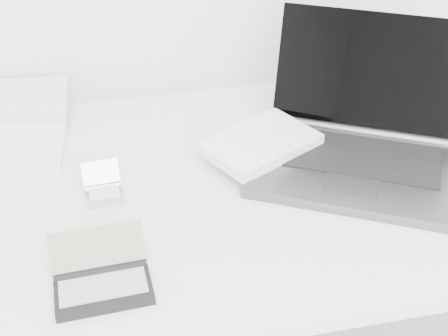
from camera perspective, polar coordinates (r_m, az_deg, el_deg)
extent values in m
cube|color=white|center=(1.30, 0.92, -1.56)|extent=(1.60, 0.80, 0.03)
cylinder|color=silver|center=(2.04, 19.55, -1.37)|extent=(0.04, 0.04, 0.70)
cube|color=#525557|center=(1.33, 11.85, -0.24)|extent=(0.50, 0.45, 0.02)
cube|color=black|center=(1.35, 12.09, 1.13)|extent=(0.37, 0.30, 0.00)
cube|color=black|center=(1.42, 13.33, 8.45)|extent=(0.41, 0.27, 0.25)
cylinder|color=#525557|center=(1.44, 12.52, 3.26)|extent=(0.37, 0.21, 0.02)
cube|color=#36393B|center=(1.27, 11.59, -1.43)|extent=(0.13, 0.11, 0.00)
cube|color=white|center=(1.34, 3.32, 2.28)|extent=(0.28, 0.25, 0.02)
cube|color=white|center=(1.34, 3.34, 2.74)|extent=(0.27, 0.24, 0.00)
cube|color=white|center=(1.44, -19.40, 1.32)|extent=(0.26, 0.19, 0.02)
cube|color=silver|center=(1.45, -19.38, 2.04)|extent=(0.23, 0.12, 0.00)
cube|color=silver|center=(1.56, -18.75, 5.66)|extent=(0.26, 0.17, 0.06)
cylinder|color=white|center=(1.50, -18.99, 3.39)|extent=(0.25, 0.04, 0.02)
cube|color=#BDBCC1|center=(1.26, -10.84, -2.59)|extent=(0.08, 0.06, 0.01)
cube|color=silver|center=(1.25, -10.87, -2.35)|extent=(0.06, 0.04, 0.00)
cube|color=gray|center=(1.28, -11.22, -0.46)|extent=(0.08, 0.04, 0.05)
cylinder|color=#BDBCC1|center=(1.28, -11.02, -1.67)|extent=(0.07, 0.02, 0.01)
cube|color=black|center=(1.06, -10.92, -11.11)|extent=(0.16, 0.09, 0.01)
cube|color=gray|center=(1.05, -11.00, -10.61)|extent=(0.14, 0.07, 0.00)
cube|color=slate|center=(1.08, -11.50, -7.25)|extent=(0.16, 0.06, 0.06)
cylinder|color=black|center=(1.08, -11.19, -9.28)|extent=(0.16, 0.02, 0.02)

